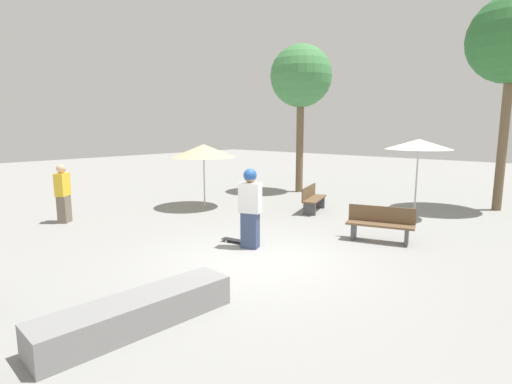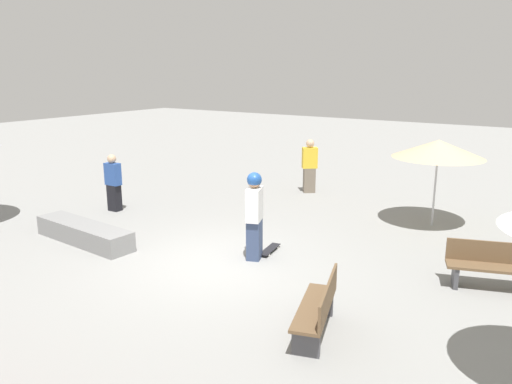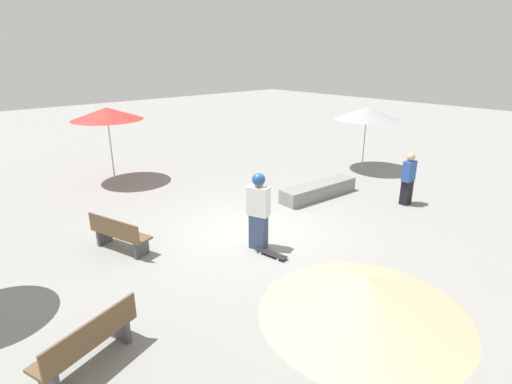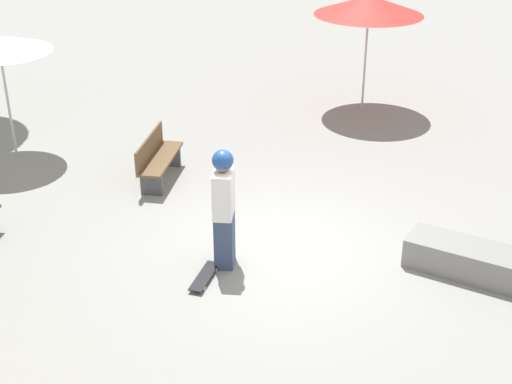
% 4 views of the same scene
% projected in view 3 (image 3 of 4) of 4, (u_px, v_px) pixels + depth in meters
% --- Properties ---
extents(ground_plane, '(60.00, 60.00, 0.00)m').
position_uv_depth(ground_plane, '(254.00, 232.00, 10.32)').
color(ground_plane, gray).
extents(skater_main, '(0.43, 0.56, 1.85)m').
position_uv_depth(skater_main, '(259.00, 208.00, 9.19)').
color(skater_main, '#38476B').
rests_on(skater_main, ground_plane).
extents(skateboard, '(0.33, 0.82, 0.07)m').
position_uv_depth(skateboard, '(271.00, 254.00, 9.10)').
color(skateboard, black).
rests_on(skateboard, ground_plane).
extents(concrete_ledge, '(2.88, 0.85, 0.45)m').
position_uv_depth(concrete_ledge, '(319.00, 190.00, 12.78)').
color(concrete_ledge, gray).
rests_on(concrete_ledge, ground_plane).
extents(bench_near, '(1.66, 0.93, 0.85)m').
position_uv_depth(bench_near, '(88.00, 342.00, 5.79)').
color(bench_near, '#47474C').
rests_on(bench_near, ground_plane).
extents(bench_far, '(0.89, 1.66, 0.85)m').
position_uv_depth(bench_far, '(119.00, 234.00, 9.23)').
color(bench_far, '#47474C').
rests_on(bench_far, ground_plane).
extents(shade_umbrella_tan, '(2.24, 2.24, 2.20)m').
position_uv_depth(shade_umbrella_tan, '(365.00, 297.00, 4.19)').
color(shade_umbrella_tan, '#B7B7BC').
rests_on(shade_umbrella_tan, ground_plane).
extents(shade_umbrella_red, '(2.43, 2.43, 2.62)m').
position_uv_depth(shade_umbrella_red, '(107.00, 114.00, 13.68)').
color(shade_umbrella_red, '#B7B7BC').
rests_on(shade_umbrella_red, ground_plane).
extents(shade_umbrella_grey, '(2.45, 2.45, 2.43)m').
position_uv_depth(shade_umbrella_grey, '(367.00, 113.00, 15.20)').
color(shade_umbrella_grey, '#B7B7BC').
rests_on(shade_umbrella_grey, ground_plane).
extents(bystander_far, '(0.44, 0.26, 1.60)m').
position_uv_depth(bystander_far, '(408.00, 179.00, 11.99)').
color(bystander_far, black).
rests_on(bystander_far, ground_plane).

